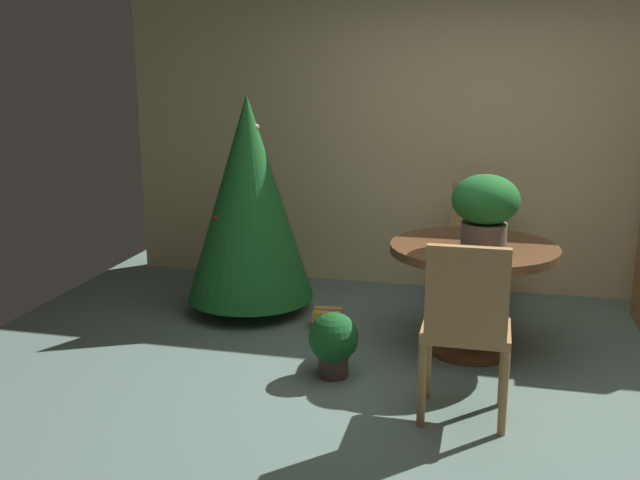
% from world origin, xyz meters
% --- Properties ---
extents(ground_plane, '(6.60, 6.60, 0.00)m').
position_xyz_m(ground_plane, '(0.00, 0.00, 0.00)').
color(ground_plane, slate).
extents(back_wall_panel, '(6.00, 0.10, 2.60)m').
position_xyz_m(back_wall_panel, '(0.00, 2.20, 1.30)').
color(back_wall_panel, beige).
rests_on(back_wall_panel, ground_plane).
extents(round_dining_table, '(1.08, 1.08, 0.73)m').
position_xyz_m(round_dining_table, '(0.05, 0.75, 0.56)').
color(round_dining_table, brown).
rests_on(round_dining_table, ground_plane).
extents(flower_vase, '(0.42, 0.42, 0.47)m').
position_xyz_m(flower_vase, '(0.10, 0.67, 1.00)').
color(flower_vase, '#665B51').
rests_on(flower_vase, round_dining_table).
extents(wooden_chair_far, '(0.48, 0.42, 0.97)m').
position_xyz_m(wooden_chair_far, '(0.05, 1.72, 0.54)').
color(wooden_chair_far, '#B27F4C').
rests_on(wooden_chair_far, ground_plane).
extents(wooden_chair_near, '(0.46, 0.39, 0.99)m').
position_xyz_m(wooden_chair_near, '(0.05, -0.26, 0.56)').
color(wooden_chair_near, '#B27F4C').
rests_on(wooden_chair_near, ground_plane).
extents(holiday_tree, '(0.97, 0.97, 1.66)m').
position_xyz_m(holiday_tree, '(-1.63, 1.19, 0.89)').
color(holiday_tree, brown).
rests_on(holiday_tree, ground_plane).
extents(gift_box_gold, '(0.22, 0.18, 0.14)m').
position_xyz_m(gift_box_gold, '(-0.97, 0.96, 0.07)').
color(gift_box_gold, gold).
rests_on(gift_box_gold, ground_plane).
extents(potted_plant, '(0.31, 0.31, 0.41)m').
position_xyz_m(potted_plant, '(-0.75, 0.15, 0.23)').
color(potted_plant, '#4C382D').
rests_on(potted_plant, ground_plane).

